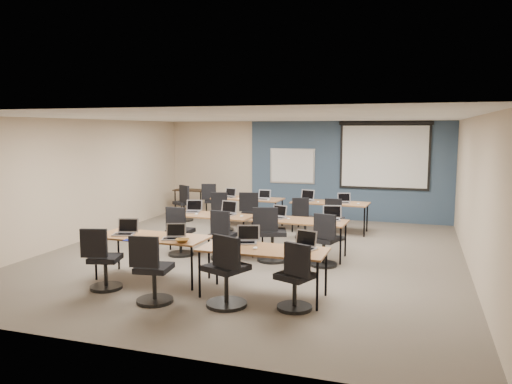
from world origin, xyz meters
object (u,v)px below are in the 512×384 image
(whiteboard, at_px, (292,166))
(task_chair_7, at_px, (324,244))
(laptop_3, at_px, (305,244))
(task_chair_10, at_px, (304,222))
(training_table_mid_left, at_px, (212,217))
(task_chair_5, at_px, (222,239))
(laptop_9, at_px, (264,197))
(laptop_6, at_px, (278,215))
(training_table_front_left, at_px, (152,239))
(training_table_mid_right, at_px, (299,222))
(task_chair_3, at_px, (295,282))
(task_chair_9, at_px, (252,217))
(laptop_5, at_px, (227,211))
(laptop_8, at_px, (229,195))
(training_table_front_right, at_px, (263,251))
(task_chair_0, at_px, (103,264))
(task_chair_8, at_px, (223,215))
(task_chair_6, at_px, (271,239))
(task_chair_2, at_px, (226,277))
(training_table_back_left, at_px, (248,200))
(training_table_back_right, at_px, (330,204))
(laptop_0, at_px, (125,231))
(task_chair_4, at_px, (179,235))
(laptop_4, at_px, (193,209))
(spare_chair_a, at_px, (212,204))
(task_chair_1, at_px, (152,275))
(task_chair_11, at_px, (335,223))
(laptop_1, at_px, (174,235))
(spare_chair_b, at_px, (184,206))
(projector_screen, at_px, (384,152))
(laptop_10, at_px, (307,198))
(laptop_7, at_px, (331,216))
(laptop_2, at_px, (247,239))
(laptop_11, at_px, (343,201))
(utility_table, at_px, (191,193))

(whiteboard, distance_m, task_chair_7, 5.26)
(laptop_3, distance_m, task_chair_10, 4.01)
(training_table_mid_left, height_order, task_chair_5, task_chair_5)
(task_chair_7, relative_size, laptop_9, 3.21)
(laptop_6, bearing_deg, training_table_front_left, -104.27)
(training_table_mid_right, bearing_deg, whiteboard, 108.46)
(task_chair_3, xyz_separation_m, task_chair_9, (-2.14, 4.51, 0.03))
(laptop_5, xyz_separation_m, laptop_8, (-0.89, 2.42, -0.01))
(training_table_front_right, xyz_separation_m, task_chair_0, (-2.46, -0.46, -0.28))
(task_chair_0, height_order, task_chair_8, task_chair_0)
(task_chair_6, bearing_deg, task_chair_2, -105.72)
(training_table_back_left, distance_m, task_chair_8, 0.90)
(training_table_back_right, height_order, laptop_0, laptop_0)
(training_table_back_right, bearing_deg, task_chair_4, -123.32)
(training_table_front_left, bearing_deg, task_chair_9, 84.73)
(training_table_mid_left, relative_size, task_chair_8, 1.78)
(laptop_4, bearing_deg, training_table_mid_right, -20.10)
(laptop_9, relative_size, spare_chair_a, 0.31)
(task_chair_8, bearing_deg, laptop_0, -104.29)
(task_chair_1, height_order, laptop_6, task_chair_1)
(training_table_front_left, bearing_deg, task_chair_11, 60.20)
(task_chair_3, xyz_separation_m, task_chair_7, (-0.04, 2.32, 0.01))
(laptop_1, distance_m, task_chair_5, 1.65)
(task_chair_4, height_order, spare_chair_b, spare_chair_b)
(training_table_front_left, xyz_separation_m, task_chair_9, (0.45, 3.83, -0.26))
(training_table_front_right, bearing_deg, task_chair_6, 103.54)
(task_chair_1, xyz_separation_m, task_chair_3, (2.00, 0.36, -0.02))
(training_table_mid_right, relative_size, task_chair_0, 1.85)
(projector_screen, distance_m, laptop_10, 2.61)
(laptop_3, distance_m, laptop_7, 2.48)
(task_chair_0, relative_size, laptop_10, 2.81)
(training_table_front_left, xyz_separation_m, task_chair_7, (2.55, 1.65, -0.28))
(training_table_front_right, distance_m, task_chair_11, 4.22)
(training_table_mid_right, relative_size, task_chair_11, 1.91)
(laptop_7, bearing_deg, training_table_mid_left, 171.24)
(laptop_2, height_order, task_chair_2, task_chair_2)
(laptop_0, bearing_deg, task_chair_9, 60.67)
(laptop_0, bearing_deg, task_chair_3, -27.65)
(laptop_11, bearing_deg, laptop_1, -129.68)
(whiteboard, xyz_separation_m, task_chair_6, (0.79, -4.79, -1.01))
(training_table_front_right, relative_size, task_chair_5, 1.94)
(training_table_front_right, relative_size, laptop_2, 5.37)
(training_table_front_left, relative_size, task_chair_3, 1.91)
(whiteboard, height_order, task_chair_6, whiteboard)
(task_chair_11, bearing_deg, spare_chair_a, 149.55)
(laptop_7, bearing_deg, laptop_0, -154.38)
(laptop_1, relative_size, utility_table, 0.34)
(whiteboard, relative_size, training_table_mid_left, 0.74)
(laptop_10, bearing_deg, task_chair_7, -56.69)
(laptop_3, height_order, laptop_5, laptop_5)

